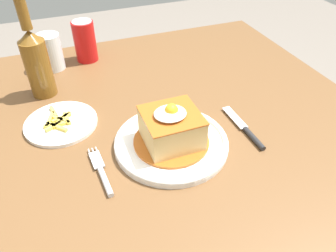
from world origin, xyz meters
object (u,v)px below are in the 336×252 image
Objects in this scene: knife at (248,132)px; side_plate_fries at (61,123)px; main_plate at (171,142)px; drinking_glass at (51,54)px; beer_bottle_amber at (36,60)px; fork at (102,174)px; soda_can at (85,41)px.

side_plate_fries is at bearing 154.64° from knife.
main_plate is 0.50m from drinking_glass.
beer_bottle_amber is (-0.24, 0.32, 0.09)m from main_plate.
beer_bottle_amber is at bearing 127.47° from main_plate.
fork is 0.21m from side_plate_fries.
beer_bottle_amber is (-0.42, 0.34, 0.09)m from knife.
side_plate_fries is (0.02, -0.15, -0.09)m from beer_bottle_amber.
main_plate reaches higher than knife.
fork is 0.37m from beer_bottle_amber.
side_plate_fries is (-0.40, 0.19, -0.00)m from knife.
soda_can is 0.11m from drinking_glass.
fork is 1.35× the size of drinking_glass.
main_plate is 2.37× the size of drinking_glass.
side_plate_fries is at bearing -81.27° from beer_bottle_amber.
drinking_glass is at bearing 114.47° from main_plate.
soda_can reaches higher than drinking_glass.
main_plate is 0.48m from soda_can.
beer_bottle_amber is at bearing 98.73° from side_plate_fries.
soda_can is (0.06, 0.51, 0.06)m from fork.
knife is at bearing -51.20° from drinking_glass.
beer_bottle_amber is 1.56× the size of side_plate_fries.
main_plate reaches higher than side_plate_fries.
knife is at bearing 1.60° from fork.
main_plate is 0.16m from fork.
knife is 1.33× the size of soda_can.
fork is at bearing -96.77° from soda_can.
drinking_glass is at bearing -169.78° from soda_can.
soda_can is at bearing 10.22° from drinking_glass.
main_plate is 1.47× the size of side_plate_fries.
beer_bottle_amber is 2.53× the size of drinking_glass.
drinking_glass reaches higher than main_plate.
soda_can is (-0.28, 0.50, 0.06)m from knife.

